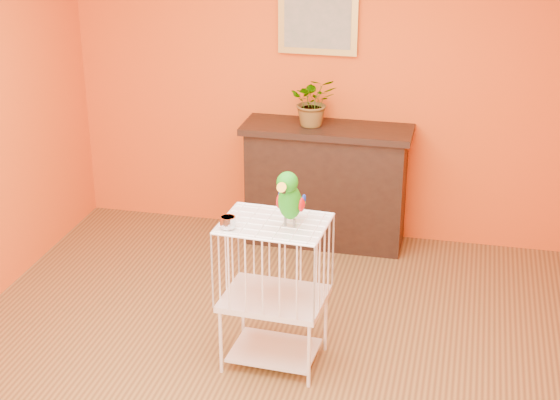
# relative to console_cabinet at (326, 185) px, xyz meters

# --- Properties ---
(ground) EXTENTS (4.50, 4.50, 0.00)m
(ground) POSITION_rel_console_cabinet_xyz_m (-0.12, -2.02, -0.49)
(ground) COLOR brown
(ground) RESTS_ON ground
(room_shell) EXTENTS (4.50, 4.50, 4.50)m
(room_shell) POSITION_rel_console_cabinet_xyz_m (-0.12, -2.02, 1.09)
(room_shell) COLOR #D94D14
(room_shell) RESTS_ON ground
(console_cabinet) EXTENTS (1.32, 0.48, 0.98)m
(console_cabinet) POSITION_rel_console_cabinet_xyz_m (0.00, 0.00, 0.00)
(console_cabinet) COLOR black
(console_cabinet) RESTS_ON ground
(potted_plant) EXTENTS (0.44, 0.47, 0.30)m
(potted_plant) POSITION_rel_console_cabinet_xyz_m (-0.11, 0.05, 0.64)
(potted_plant) COLOR #26722D
(potted_plant) RESTS_ON console_cabinet
(framed_picture) EXTENTS (0.62, 0.04, 0.50)m
(framed_picture) POSITION_rel_console_cabinet_xyz_m (-0.12, 0.20, 1.26)
(framed_picture) COLOR #B99942
(framed_picture) RESTS_ON room_shell
(birdcage) EXTENTS (0.64, 0.51, 0.95)m
(birdcage) POSITION_rel_console_cabinet_xyz_m (0.01, -1.81, 0.00)
(birdcage) COLOR white
(birdcage) RESTS_ON ground
(feed_cup) EXTENTS (0.09, 0.09, 0.07)m
(feed_cup) POSITION_rel_console_cabinet_xyz_m (-0.24, -1.94, 0.49)
(feed_cup) COLOR silver
(feed_cup) RESTS_ON birdcage
(parrot) EXTENTS (0.18, 0.32, 0.35)m
(parrot) POSITION_rel_console_cabinet_xyz_m (0.11, -1.83, 0.64)
(parrot) COLOR #59544C
(parrot) RESTS_ON birdcage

